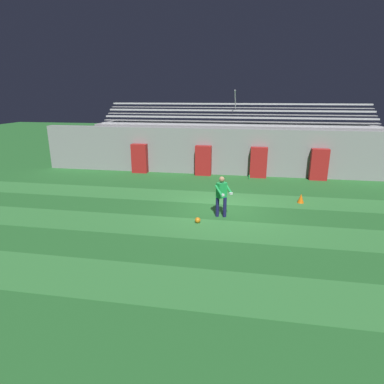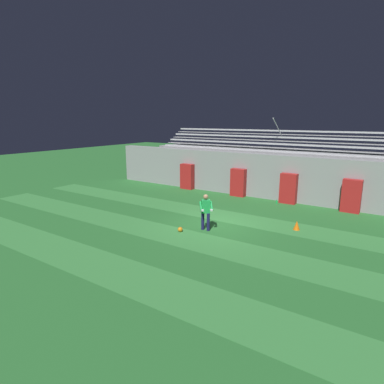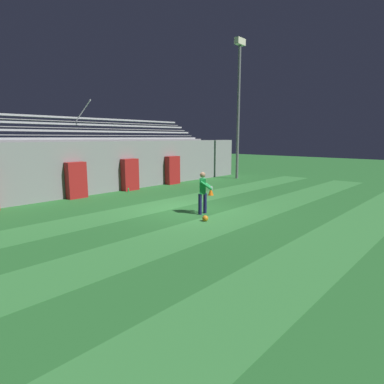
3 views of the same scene
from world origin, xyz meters
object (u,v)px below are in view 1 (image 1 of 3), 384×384
(padding_pillar_gate_right, at_px, (258,163))
(soccer_ball, at_px, (198,220))
(padding_pillar_far_left, at_px, (140,158))
(padding_pillar_gate_left, at_px, (203,161))
(padding_pillar_far_right, at_px, (319,165))
(goalkeeper, at_px, (222,194))
(traffic_cone, at_px, (301,198))
(water_bottle, at_px, (249,177))

(padding_pillar_gate_right, distance_m, soccer_ball, 8.07)
(padding_pillar_far_left, bearing_deg, padding_pillar_gate_left, 0.00)
(padding_pillar_far_right, distance_m, goalkeeper, 8.48)
(padding_pillar_far_left, bearing_deg, traffic_cone, -26.04)
(padding_pillar_gate_left, bearing_deg, traffic_cone, -41.15)
(traffic_cone, xyz_separation_m, water_bottle, (-2.33, 3.98, -0.09))
(padding_pillar_gate_left, distance_m, water_bottle, 2.94)
(goalkeeper, height_order, traffic_cone, goalkeeper)
(padding_pillar_far_left, relative_size, traffic_cone, 4.30)
(padding_pillar_far_left, height_order, water_bottle, padding_pillar_far_left)
(padding_pillar_gate_left, distance_m, goalkeeper, 7.04)
(padding_pillar_gate_left, bearing_deg, padding_pillar_gate_right, 0.00)
(goalkeeper, height_order, soccer_ball, goalkeeper)
(padding_pillar_far_right, bearing_deg, water_bottle, -172.84)
(padding_pillar_gate_right, bearing_deg, padding_pillar_gate_left, 180.00)
(padding_pillar_gate_right, relative_size, goalkeeper, 1.08)
(padding_pillar_gate_left, distance_m, traffic_cone, 6.83)
(padding_pillar_gate_left, height_order, water_bottle, padding_pillar_gate_left)
(padding_pillar_gate_left, distance_m, soccer_ball, 7.74)
(padding_pillar_far_right, relative_size, water_bottle, 7.52)
(padding_pillar_gate_right, distance_m, padding_pillar_far_left, 7.33)
(goalkeeper, xyz_separation_m, water_bottle, (1.11, 6.35, -0.83))
(padding_pillar_gate_left, xyz_separation_m, padding_pillar_gate_right, (3.29, 0.00, 0.00))
(padding_pillar_gate_left, xyz_separation_m, water_bottle, (2.79, -0.49, -0.78))
(padding_pillar_gate_left, relative_size, goalkeeper, 1.08)
(padding_pillar_far_right, bearing_deg, traffic_cone, -109.50)
(soccer_ball, bearing_deg, padding_pillar_gate_left, 96.31)
(padding_pillar_far_left, relative_size, padding_pillar_far_right, 1.00)
(padding_pillar_gate_left, bearing_deg, soccer_ball, -83.69)
(goalkeeper, bearing_deg, traffic_cone, 34.49)
(padding_pillar_far_left, relative_size, soccer_ball, 8.20)
(soccer_ball, bearing_deg, padding_pillar_far_right, 52.57)
(padding_pillar_far_left, xyz_separation_m, padding_pillar_far_right, (10.74, 0.00, 0.00))
(padding_pillar_far_left, distance_m, water_bottle, 6.89)
(padding_pillar_gate_right, height_order, water_bottle, padding_pillar_gate_right)
(padding_pillar_gate_left, xyz_separation_m, padding_pillar_far_right, (6.70, 0.00, 0.00))
(goalkeeper, bearing_deg, padding_pillar_far_right, 53.69)
(padding_pillar_gate_right, height_order, traffic_cone, padding_pillar_gate_right)
(padding_pillar_gate_left, bearing_deg, padding_pillar_far_left, 180.00)
(padding_pillar_gate_right, xyz_separation_m, traffic_cone, (1.83, -4.47, -0.69))
(goalkeeper, distance_m, soccer_ball, 1.44)
(padding_pillar_gate_left, height_order, padding_pillar_gate_right, same)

